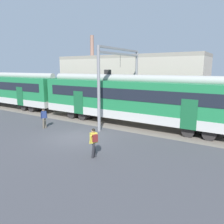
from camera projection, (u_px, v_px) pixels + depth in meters
name	position (u px, v px, depth m)	size (l,w,h in m)	color
ground_plane	(76.00, 137.00, 15.63)	(160.00, 160.00, 0.00)	#424247
track_bed	(47.00, 112.00, 24.88)	(80.00, 4.40, 0.01)	slate
commuter_train	(62.00, 93.00, 23.12)	(38.05, 3.07, 4.73)	#B7B7B2
pedestrian_navy	(44.00, 117.00, 17.83)	(0.54, 0.66, 1.67)	#6B6051
pedestrian_yellow	(94.00, 140.00, 11.89)	(0.57, 0.66, 1.67)	#28282D
catenary_gantry	(120.00, 75.00, 18.97)	(0.24, 6.64, 6.53)	gray
background_building	(128.00, 82.00, 27.48)	(18.56, 5.00, 9.20)	#B2A899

